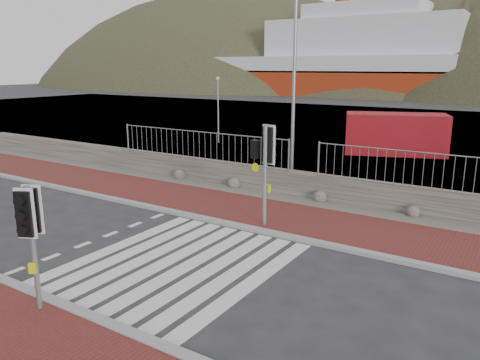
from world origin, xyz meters
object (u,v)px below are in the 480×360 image
Objects in this scene: traffic_signal_near at (31,222)px; traffic_signal_far at (264,153)px; shipping_container at (395,134)px; streetlight at (298,78)px; ferry at (325,62)px.

traffic_signal_near is 0.83× the size of traffic_signal_far.
streetlight is at bearing -117.39° from shipping_container.
streetlight is at bearing -68.25° from ferry.
shipping_container is (0.08, 14.53, -1.15)m from traffic_signal_far.
ferry is at bearing 83.54° from traffic_signal_near.
shipping_container is (1.29, 9.90, -3.21)m from streetlight.
shipping_container is (1.29, 21.37, -0.76)m from traffic_signal_near.
shipping_container is at bearing -63.24° from ferry.
shipping_container is at bearing 61.56° from traffic_signal_near.
traffic_signal_near is at bearing 91.20° from traffic_signal_far.
traffic_signal_near is 0.34× the size of streetlight.
streetlight reaches higher than shipping_container.
ferry is 64.34m from streetlight.
traffic_signal_near is at bearing -113.41° from shipping_container.
traffic_signal_near is at bearing -110.83° from streetlight.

